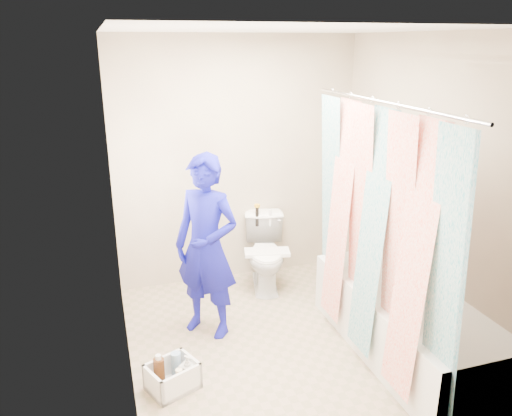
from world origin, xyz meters
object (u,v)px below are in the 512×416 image
object	(u,v)px
toilet	(266,253)
cleaning_caddy	(174,377)
plumber	(207,247)
bathtub	(404,322)

from	to	relation	value
toilet	cleaning_caddy	distance (m)	1.71
toilet	plumber	xyz separation A→B (m)	(-0.72, -0.62, 0.41)
bathtub	cleaning_caddy	world-z (taller)	bathtub
toilet	plumber	bearing A→B (deg)	-125.29
bathtub	cleaning_caddy	size ratio (longest dim) A/B	4.32
toilet	bathtub	bearing A→B (deg)	-50.73
bathtub	cleaning_caddy	xyz separation A→B (m)	(-1.77, 0.11, -0.18)
bathtub	toilet	distance (m)	1.54
toilet	plumber	world-z (taller)	plumber
cleaning_caddy	bathtub	bearing A→B (deg)	-26.70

